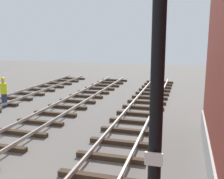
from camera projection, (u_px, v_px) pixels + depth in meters
signal_mast at (157, 80)px, 3.38m from camera, size 0.36×0.40×5.86m
track_worker_foreground at (4, 92)px, 16.12m from camera, size 0.40×0.40×1.87m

